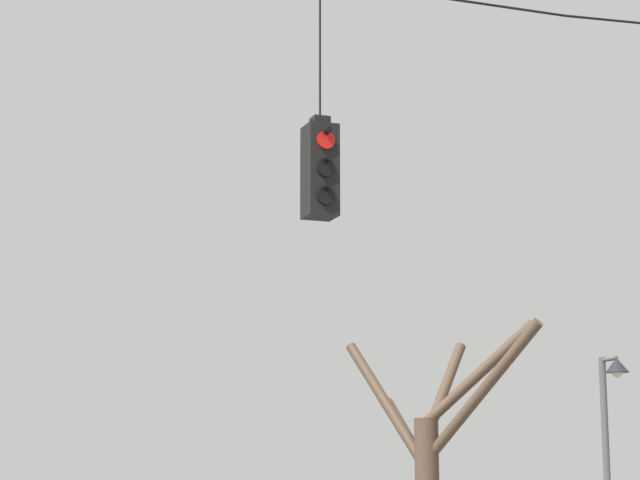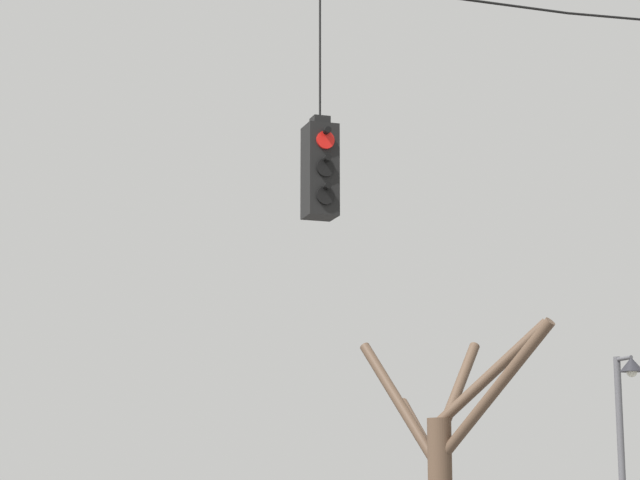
{
  "view_description": "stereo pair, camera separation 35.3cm",
  "coord_description": "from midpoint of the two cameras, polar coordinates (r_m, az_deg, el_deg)",
  "views": [
    {
      "loc": [
        -6.5,
        -12.37,
        2.11
      ],
      "look_at": [
        -1.99,
        0.01,
        4.69
      ],
      "focal_mm": 70.0,
      "sensor_mm": 36.0,
      "label": 1
    },
    {
      "loc": [
        -6.17,
        -12.49,
        2.11
      ],
      "look_at": [
        -1.99,
        0.01,
        4.69
      ],
      "focal_mm": 70.0,
      "sensor_mm": 36.0,
      "label": 2
    }
  ],
  "objects": [
    {
      "name": "street_lamp",
      "position": [
        22.06,
        14.28,
        -8.41
      ],
      "size": [
        0.41,
        0.72,
        4.28
      ],
      "color": "#515156",
      "rests_on": "ground_plane"
    },
    {
      "name": "traffic_light_near_left_pole",
      "position": [
        13.6,
        0.75,
        3.26
      ],
      "size": [
        0.34,
        0.58,
        2.76
      ],
      "color": "black"
    },
    {
      "name": "bare_tree",
      "position": [
        21.28,
        6.27,
        -10.08
      ],
      "size": [
        2.39,
        3.83,
        4.82
      ],
      "color": "brown",
      "rests_on": "ground_plane"
    }
  ]
}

